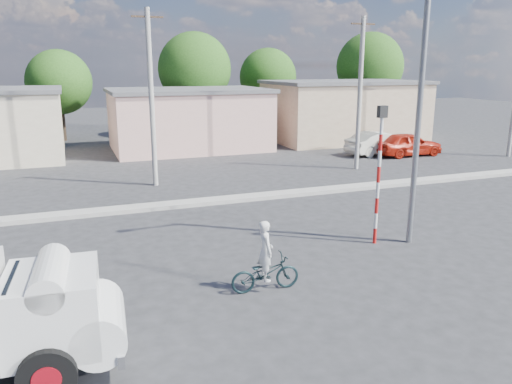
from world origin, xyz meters
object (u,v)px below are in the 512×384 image
object	(u,v)px
car_cream	(379,143)
traffic_pole	(379,164)
car_red	(408,144)
cyclist	(265,262)
streetlight	(417,85)
bicycle	(265,273)

from	to	relation	value
car_cream	traffic_pole	distance (m)	17.03
car_red	traffic_pole	size ratio (longest dim) A/B	1.00
cyclist	streetlight	bearing A→B (deg)	-70.17
streetlight	car_red	bearing A→B (deg)	52.67
streetlight	car_cream	bearing A→B (deg)	58.81
car_cream	streetlight	size ratio (longest dim) A/B	0.49
bicycle	car_red	size ratio (longest dim) A/B	0.41
bicycle	cyclist	size ratio (longest dim) A/B	1.15
bicycle	streetlight	bearing A→B (deg)	-70.17
cyclist	car_red	distance (m)	21.54
car_cream	car_red	distance (m)	1.79
bicycle	cyclist	bearing A→B (deg)	0.00
streetlight	cyclist	bearing A→B (deg)	-163.00
car_cream	bicycle	bearing A→B (deg)	129.82
car_red	streetlight	xyz separation A→B (m)	(-10.07, -13.20, 4.22)
traffic_pole	streetlight	world-z (taller)	streetlight
car_cream	car_red	xyz separation A→B (m)	(1.43, -1.06, 0.01)
bicycle	streetlight	distance (m)	7.30
cyclist	traffic_pole	xyz separation A→B (m)	(4.56, 1.98, 1.82)
bicycle	traffic_pole	xyz separation A→B (m)	(4.56, 1.98, 2.13)
cyclist	traffic_pole	size ratio (longest dim) A/B	0.35
cyclist	car_red	world-z (taller)	cyclist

